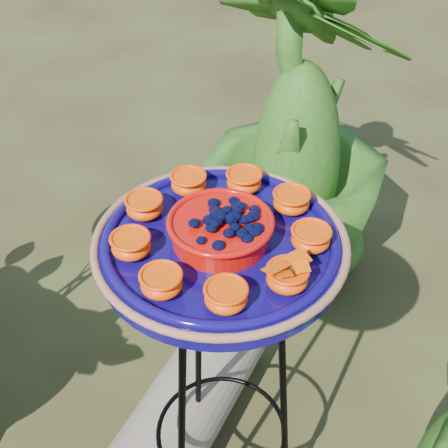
# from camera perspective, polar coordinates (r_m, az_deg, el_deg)

# --- Properties ---
(tripod_stand) EXTENTS (0.33, 0.35, 0.84)m
(tripod_stand) POSITION_cam_1_polar(r_m,az_deg,el_deg) (1.35, -0.26, -13.45)
(tripod_stand) COLOR black
(tripod_stand) RESTS_ON ground
(feeder_dish) EXTENTS (0.47, 0.47, 0.10)m
(feeder_dish) POSITION_cam_1_polar(r_m,az_deg,el_deg) (1.08, -0.32, -1.57)
(feeder_dish) COLOR #0E0755
(feeder_dish) RESTS_ON tripod_stand
(driftwood_log) EXTENTS (0.68, 0.57, 0.23)m
(driftwood_log) POSITION_cam_1_polar(r_m,az_deg,el_deg) (1.79, -3.55, -16.40)
(driftwood_log) COLOR gray
(driftwood_log) RESTS_ON ground
(shrub_back_right) EXTENTS (0.81, 0.81, 1.10)m
(shrub_back_right) POSITION_cam_1_polar(r_m,az_deg,el_deg) (2.02, 6.81, 8.18)
(shrub_back_right) COLOR #214D14
(shrub_back_right) RESTS_ON ground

